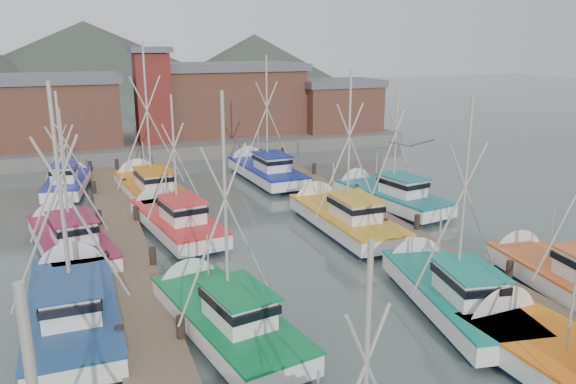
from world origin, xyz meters
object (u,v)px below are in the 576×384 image
object	(u,v)px
boat_8	(174,220)
boat_12	(149,188)
boat_4	(221,315)
lookout_tower	(152,94)

from	to	relation	value
boat_8	boat_12	world-z (taller)	boat_12
boat_8	boat_12	xyz separation A→B (m)	(-0.35, 7.65, 0.01)
boat_8	boat_4	bearing A→B (deg)	-100.54
boat_4	boat_8	xyz separation A→B (m)	(0.30, 11.81, -0.00)
lookout_tower	boat_8	distance (m)	23.22
boat_8	boat_12	distance (m)	7.65
boat_4	boat_12	distance (m)	19.45
boat_4	boat_12	world-z (taller)	boat_12
boat_4	boat_8	world-z (taller)	boat_4
lookout_tower	boat_4	distance (m)	34.83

